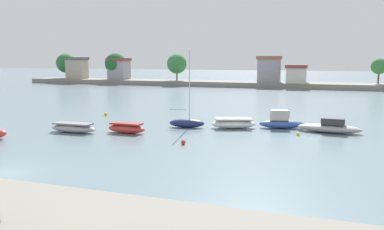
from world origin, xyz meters
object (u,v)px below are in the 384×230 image
Objects in this scene: moored_boat_5 at (281,122)px; moored_boat_3 at (187,122)px; moored_boat_1 at (73,128)px; moored_boat_6 at (330,127)px; mooring_buoy_1 at (183,142)px; mooring_buoy_3 at (106,114)px; moored_boat_4 at (233,123)px; moored_boat_2 at (126,128)px; mooring_buoy_2 at (298,134)px.

moored_boat_3 is at bearing -177.42° from moored_boat_5.
moored_boat_1 is 22.86m from moored_boat_6.
mooring_buoy_3 reaches higher than mooring_buoy_1.
moored_boat_4 is at bearing 5.72° from moored_boat_3.
moored_boat_2 is 18.06m from moored_boat_6.
moored_boat_2 is 12.91× the size of mooring_buoy_2.
moored_boat_5 is at bearing 28.47° from moored_boat_2.
moored_boat_5 reaches higher than mooring_buoy_3.
moored_boat_5 reaches higher than mooring_buoy_1.
moored_boat_3 is at bearing 177.29° from mooring_buoy_2.
moored_boat_2 is at bearing -165.70° from mooring_buoy_2.
moored_boat_5 is at bearing -4.88° from mooring_buoy_3.
moored_boat_5 is 12.04× the size of mooring_buoy_1.
moored_boat_3 is 20.00× the size of mooring_buoy_1.
moored_boat_1 is 12.33× the size of mooring_buoy_1.
mooring_buoy_2 is (1.67, -2.95, -0.48)m from moored_boat_5.
moored_boat_6 is at bearing 20.15° from moored_boat_2.
moored_boat_3 reaches higher than mooring_buoy_2.
mooring_buoy_1 is at bearing -138.50° from moored_boat_5.
moored_boat_4 is (8.49, 5.21, 0.02)m from moored_boat_2.
mooring_buoy_2 is at bearing -10.70° from moored_boat_3.
moored_boat_4 is 0.80× the size of moored_boat_6.
mooring_buoy_2 is 0.68× the size of mooring_buoy_3.
mooring_buoy_3 is at bearing 131.63° from moored_boat_2.
moored_boat_3 is at bearing 106.87° from mooring_buoy_1.
moored_boat_2 is 9.85× the size of mooring_buoy_1.
mooring_buoy_1 is 10.33m from mooring_buoy_2.
moored_boat_4 is 15.94m from mooring_buoy_3.
mooring_buoy_3 is (-13.41, 10.97, 0.02)m from mooring_buoy_1.
moored_boat_1 reaches higher than mooring_buoy_1.
moored_boat_3 is 7.12m from mooring_buoy_1.
moored_boat_2 reaches higher than mooring_buoy_1.
mooring_buoy_1 is at bearing -21.86° from moored_boat_2.
mooring_buoy_2 is 22.07m from mooring_buoy_3.
mooring_buoy_3 is at bearing 151.85° from moored_boat_3.
moored_boat_5 is 10.70× the size of mooring_buoy_3.
mooring_buoy_3 reaches higher than mooring_buoy_2.
mooring_buoy_3 is at bearing 103.55° from moored_boat_1.
moored_boat_2 is at bearing -143.24° from moored_boat_3.
mooring_buoy_1 is (-10.80, -8.56, -0.31)m from moored_boat_6.
moored_boat_2 is 14.38m from moored_boat_5.
mooring_buoy_2 is at bearing -73.93° from moored_boat_5.
moored_boat_1 is 10.36m from moored_boat_3.
mooring_buoy_2 is (10.23, -0.48, -0.36)m from moored_boat_3.
moored_boat_6 is 3.47m from mooring_buoy_2.
moored_boat_4 is 16.20× the size of mooring_buoy_2.
moored_boat_3 reaches higher than moored_boat_4.
moored_boat_2 reaches higher than mooring_buoy_2.
moored_boat_5 is 15.79× the size of mooring_buoy_2.
mooring_buoy_1 is 17.32m from mooring_buoy_3.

